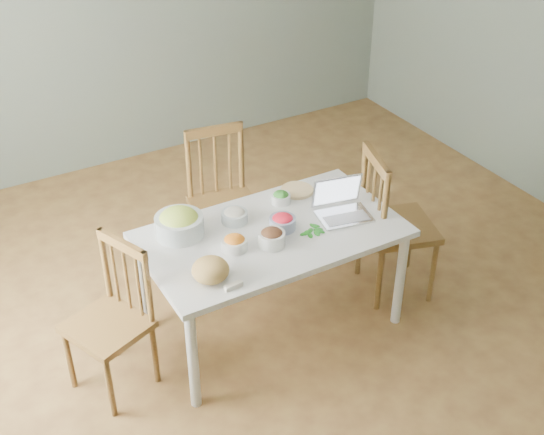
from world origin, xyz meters
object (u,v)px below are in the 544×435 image
chair_far (225,204)px  bowl_squash (179,223)px  bread_boule (210,270)px  dining_table (272,280)px  chair_left (107,323)px  chair_right (399,223)px  laptop (345,202)px

chair_far → bowl_squash: size_ratio=3.49×
bread_boule → dining_table: bearing=24.6°
chair_left → chair_right: size_ratio=0.89×
dining_table → bowl_squash: bearing=153.2°
bread_boule → chair_right: bearing=6.3°
chair_left → laptop: bearing=64.9°
chair_left → bread_boule: chair_left is taller
dining_table → chair_right: bearing=-4.8°
chair_left → chair_right: chair_right is taller
laptop → chair_left: bearing=-172.3°
bowl_squash → chair_left: bearing=-157.1°
bowl_squash → chair_far: bearing=42.7°
chair_far → bread_boule: chair_far is taller
bread_boule → laptop: size_ratio=0.64×
bread_boule → laptop: (0.97, 0.15, 0.04)m
bowl_squash → chair_right: bearing=-12.9°
chair_left → bowl_squash: 0.70m
chair_left → bowl_squash: bearing=91.3°
chair_far → laptop: (0.41, -0.82, 0.33)m
chair_far → chair_right: chair_right is taller
laptop → bread_boule: bearing=-160.1°
chair_far → chair_right: size_ratio=0.96×
dining_table → bread_boule: bearing=-155.4°
dining_table → chair_far: (0.05, 0.74, 0.14)m
dining_table → chair_far: chair_far is taller
bread_boule → bowl_squash: (0.03, 0.48, 0.02)m
dining_table → chair_left: (-1.05, 0.01, 0.10)m
chair_far → bread_boule: (-0.56, -0.97, 0.29)m
bread_boule → chair_far: bearing=59.9°
chair_far → bowl_squash: 0.79m
dining_table → bowl_squash: (-0.48, 0.24, 0.44)m
chair_right → chair_far: bearing=63.7°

